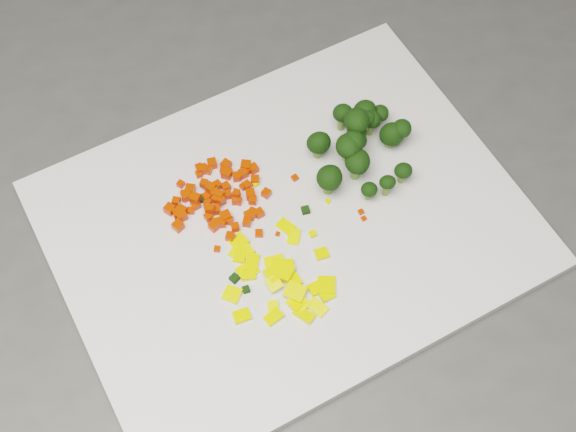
{
  "coord_description": "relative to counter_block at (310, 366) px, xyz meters",
  "views": [
    {
      "loc": [
        0.27,
        0.23,
        1.56
      ],
      "look_at": [
        0.31,
        0.58,
        0.92
      ],
      "focal_mm": 50.0,
      "sensor_mm": 36.0,
      "label": 1
    }
  ],
  "objects": [
    {
      "name": "counter_block",
      "position": [
        0.0,
        0.0,
        0.0
      ],
      "size": [
        1.01,
        0.71,
        0.9
      ],
      "primitive_type": "cube",
      "rotation": [
        0.0,
        0.0,
        -0.01
      ],
      "color": "#444442",
      "rests_on": "ground"
    },
    {
      "name": "cutting_board",
      "position": [
        -0.03,
        -0.01,
        0.46
      ],
      "size": [
        0.51,
        0.46,
        0.01
      ],
      "primitive_type": "cube",
      "rotation": [
        0.0,
        0.0,
        0.38
      ],
      "color": "silver",
      "rests_on": "counter_block"
    },
    {
      "name": "carrot_pile",
      "position": [
        -0.1,
        0.02,
        0.47
      ],
      "size": [
        0.09,
        0.09,
        0.03
      ],
      "primitive_type": null,
      "color": "red",
      "rests_on": "cutting_board"
    },
    {
      "name": "pepper_pile",
      "position": [
        -0.05,
        -0.07,
        0.47
      ],
      "size": [
        0.11,
        0.11,
        0.01
      ],
      "primitive_type": null,
      "color": "yellow",
      "rests_on": "cutting_board"
    },
    {
      "name": "broccoli_pile",
      "position": [
        0.04,
        0.05,
        0.49
      ],
      "size": [
        0.11,
        0.11,
        0.05
      ],
      "primitive_type": null,
      "color": "black",
      "rests_on": "cutting_board"
    },
    {
      "name": "carrot_cube_0",
      "position": [
        -0.13,
        0.02,
        0.46
      ],
      "size": [
        0.01,
        0.01,
        0.01
      ],
      "primitive_type": "cube",
      "rotation": [
        0.0,
        0.0,
        2.83
      ],
      "color": "red",
      "rests_on": "carrot_pile"
    },
    {
      "name": "carrot_cube_1",
      "position": [
        -0.13,
        0.0,
        0.47
      ],
      "size": [
        0.01,
        0.01,
        0.01
      ],
      "primitive_type": "cube",
      "rotation": [
        0.0,
        0.0,
        1.95
      ],
      "color": "red",
      "rests_on": "carrot_pile"
    },
    {
      "name": "carrot_cube_2",
      "position": [
        -0.09,
        -0.01,
        0.47
      ],
      "size": [
        0.01,
        0.01,
        0.01
      ],
      "primitive_type": "cube",
      "rotation": [
        0.0,
        0.0,
        1.89
      ],
      "color": "red",
      "rests_on": "carrot_pile"
    },
    {
      "name": "carrot_cube_3",
      "position": [
        -0.1,
        0.03,
        0.46
      ],
      "size": [
        0.01,
        0.01,
        0.01
      ],
      "primitive_type": "cube",
      "rotation": [
        0.0,
        0.0,
        0.5
      ],
      "color": "red",
      "rests_on": "carrot_pile"
    },
    {
      "name": "carrot_cube_4",
      "position": [
        -0.06,
        0.01,
        0.46
      ],
      "size": [
        0.01,
        0.01,
        0.01
      ],
      "primitive_type": "cube",
      "rotation": [
        0.0,
        0.0,
        2.91
      ],
      "color": "red",
      "rests_on": "carrot_pile"
    },
    {
      "name": "carrot_cube_5",
      "position": [
        -0.1,
        -0.01,
        0.46
      ],
      "size": [
        0.01,
        0.01,
        0.01
      ],
      "primitive_type": "cube",
      "rotation": [
        0.0,
        0.0,
        3.07
      ],
      "color": "red",
      "rests_on": "carrot_pile"
    },
    {
      "name": "carrot_cube_6",
      "position": [
        -0.09,
        -0.03,
        0.46
      ],
      "size": [
        0.01,
        0.01,
        0.01
      ],
      "primitive_type": "cube",
      "rotation": [
        0.0,
        0.0,
        0.7
      ],
      "color": "red",
      "rests_on": "carrot_pile"
    },
    {
      "name": "carrot_cube_7",
      "position": [
        -0.09,
        0.03,
        0.46
      ],
      "size": [
        0.01,
        0.01,
        0.01
      ],
      "primitive_type": "cube",
      "rotation": [
        0.0,
        0.0,
        0.48
      ],
      "color": "red",
      "rests_on": "carrot_pile"
    },
    {
      "name": "carrot_cube_8",
      "position": [
        -0.09,
        0.04,
        0.47
      ],
      "size": [
        0.01,
        0.01,
        0.01
      ],
      "primitive_type": "cube",
      "rotation": [
        0.0,
        0.0,
        2.71
      ],
      "color": "red",
      "rests_on": "carrot_pile"
    },
    {
      "name": "carrot_cube_9",
      "position": [
        -0.07,
        0.05,
        0.47
      ],
      "size": [
        0.01,
        0.01,
        0.01
      ],
      "primitive_type": "cube",
      "rotation": [
        0.0,
        0.0,
        1.34
      ],
      "color": "red",
      "rests_on": "carrot_pile"
    },
    {
      "name": "carrot_cube_10",
      "position": [
        -0.11,
        0.0,
        0.47
      ],
      "size": [
        0.01,
        0.01,
        0.01
      ],
      "primitive_type": "cube",
      "rotation": [
        0.0,
        0.0,
        0.18
      ],
      "color": "red",
      "rests_on": "carrot_pile"
    },
    {
      "name": "carrot_cube_11",
      "position": [
        -0.1,
        0.01,
        0.47
      ],
      "size": [
        0.01,
        0.01,
        0.01
      ],
      "primitive_type": "cube",
      "rotation": [
        0.0,
        0.0,
        2.72
      ],
      "color": "red",
      "rests_on": "carrot_pile"
    },
    {
      "name": "carrot_cube_12",
      "position": [
        -0.11,
        0.01,
        0.46
      ],
      "size": [
        0.01,
        0.01,
        0.01
      ],
      "primitive_type": "cube",
      "rotation": [
        0.0,
        0.0,
        0.92
      ],
      "color": "red",
      "rests_on": "carrot_pile"
    },
    {
      "name": "carrot_cube_13",
      "position": [
        -0.1,
        -0.01,
        0.47
      ],
      "size": [
        0.01,
        0.01,
        0.01
      ],
      "primitive_type": "cube",
      "rotation": [
        0.0,
        0.0,
        1.47
      ],
      "color": "red",
      "rests_on": "carrot_pile"
    },
    {
      "name": "carrot_cube_14",
      "position": [
        -0.06,
        -0.0,
        0.46
      ],
      "size": [
        0.01,
        0.01,
        0.01
      ],
      "primitive_type": "cube",
      "rotation": [
        0.0,
        0.0,
        1.99
      ],
      "color": "red",
      "rests_on": "carrot_pile"
    },
    {
      "name": "carrot_cube_15",
      "position": [
        -0.08,
        -0.02,
        0.46
      ],
      "size": [
        0.01,
        0.01,
        0.01
      ],
      "primitive_type": "cube",
      "rotation": [
        0.0,
        0.0,
        0.07
      ],
      "color": "red",
      "rests_on": "carrot_pile"
    },
    {
      "name": "carrot_cube_16",
      "position": [
        -0.13,
        0.01,
        0.47
      ],
      "size": [
        0.01,
        0.01,
        0.01
      ],
      "primitive_type": "cube",
      "rotation": [
        0.0,
        0.0,
        2.49
      ],
      "color": "red",
      "rests_on": "carrot_pile"
    },
    {
      "name": "carrot_cube_17",
      "position": [
        -0.11,
        0.05,
        0.46
      ],
      "size": [
        0.01,
        0.01,
        0.01
      ],
      "primitive_type": "cube",
      "rotation": [
        0.0,
        0.0,
        1.88
      ],
      "color": "red",
      "rests_on": "carrot_pile"
    },
    {
      "name": "carrot_cube_18",
      "position": [
        -0.07,
        -0.01,
        0.46
      ],
      "size": [
        0.01,
        0.01,
        0.01
      ],
      "primitive_type": "cube",
      "rotation": [
        0.0,
        0.0,
        2.86
      ],
      "color": "red",
      "rests_on": "carrot_pile"
    },
    {
      "name": "carrot_cube_19",
      "position": [
        -0.11,
        0.03,
        0.47
      ],
      "size": [
        0.01,
        0.01,
        0.01
      ],
      "primitive_type": "cube",
      "rotation": [
        0.0,
        0.0,
        2.76
      ],
      "color": "red",
      "rests_on": "carrot_pile"
    },
    {
      "name": "carrot_cube_20",
      "position": [
        -0.06,
        0.03,
        0.46
      ],
      "size": [
        0.01,
        0.01,
        0.01
      ],
      "primitive_type": "cube",
      "rotation": [
        0.0,
        0.0,
        1.45
      ],
      "color": "red",
      "rests_on": "carrot_pile"
    },
    {
      "name": "carrot_cube_21",
      "position": [
        -0.14,
        0.01,
        0.47
      ],
      "size": [
        0.01,
        0.01,
        0.01
      ],
      "primitive_type": "cube",
      "rotation": [
        0.0,
        0.0,
        0.88
      ],
      "color": "red",
      "rests_on": "carrot_pile"
    },
    {
      "name": "carrot_cube_22",
      "position": [
        -0.1,
        -0.01,
        0.46
      ],
      "size": [
        0.01,
        0.01,
        0.01
      ],
      "primitive_type": "cube",
      "rotation": [
        0.0,
        0.0,
        3.05
      ],
      "color": "red",
      "rests_on": "carrot_pile"
    },
    {
      "name": "carrot_cube_23",
      "position": [
        -0.09,
        0.01,
        0.46
      ],
      "size": [
        0.01,
        0.01,
        0.01
      ],
      "primitive_type": "cube",
      "rotation": [
        0.0,
        0.0,
        0.29
      ],
      "color": "red",
      "rests_on": "carrot_pile"
    },
    {
      "name": "carrot_cube_24",
      "position": [
        -0.05,
        0.02,
        0.46
      ],
      "size": [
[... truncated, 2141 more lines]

